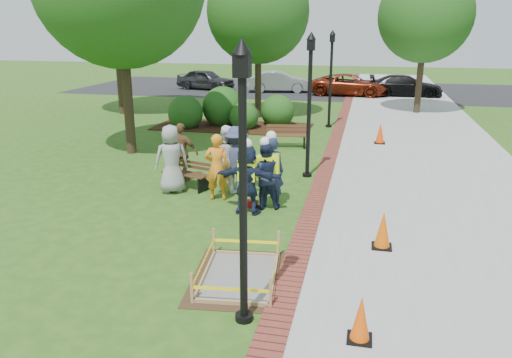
% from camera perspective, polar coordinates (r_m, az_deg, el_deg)
% --- Properties ---
extents(ground, '(100.00, 100.00, 0.00)m').
position_cam_1_polar(ground, '(10.96, -3.95, -6.64)').
color(ground, '#285116').
rests_on(ground, ground).
extents(sidewalk, '(6.00, 60.00, 0.02)m').
position_cam_1_polar(sidewalk, '(20.20, 18.26, 3.65)').
color(sidewalk, '#9E9E99').
rests_on(sidewalk, ground).
extents(brick_edging, '(0.50, 60.00, 0.03)m').
position_cam_1_polar(brick_edging, '(20.13, 9.01, 4.27)').
color(brick_edging, maroon).
rests_on(brick_edging, ground).
extents(mulch_bed, '(7.00, 3.00, 0.05)m').
position_cam_1_polar(mulch_bed, '(22.83, -2.66, 5.99)').
color(mulch_bed, '#381E0F').
rests_on(mulch_bed, ground).
extents(parking_lot, '(36.00, 12.00, 0.01)m').
position_cam_1_polar(parking_lot, '(36.99, 8.14, 10.08)').
color(parking_lot, black).
rests_on(parking_lot, ground).
extents(wet_concrete_pad, '(1.94, 2.47, 0.55)m').
position_cam_1_polar(wet_concrete_pad, '(9.18, -1.94, -9.93)').
color(wet_concrete_pad, '#47331E').
rests_on(wet_concrete_pad, ground).
extents(bench_near, '(1.48, 0.85, 0.76)m').
position_cam_1_polar(bench_near, '(14.23, -8.03, -0.09)').
color(bench_near, '#4C331A').
rests_on(bench_near, ground).
extents(bench_far, '(1.60, 0.75, 0.83)m').
position_cam_1_polar(bench_far, '(18.92, 3.50, 4.42)').
color(bench_far, brown).
rests_on(bench_far, ground).
extents(cone_front, '(0.37, 0.37, 0.72)m').
position_cam_1_polar(cone_front, '(7.62, 11.88, -15.48)').
color(cone_front, black).
rests_on(cone_front, ground).
extents(cone_back, '(0.41, 0.41, 0.81)m').
position_cam_1_polar(cone_back, '(10.59, 14.30, -5.74)').
color(cone_back, black).
rests_on(cone_back, ground).
extents(cone_far, '(0.41, 0.41, 0.82)m').
position_cam_1_polar(cone_far, '(20.04, 14.00, 5.03)').
color(cone_far, black).
rests_on(cone_far, ground).
extents(toolbox, '(0.37, 0.23, 0.18)m').
position_cam_1_polar(toolbox, '(12.66, -0.72, -2.85)').
color(toolbox, '#98110B').
rests_on(toolbox, ground).
extents(lamp_near, '(0.28, 0.28, 4.26)m').
position_cam_1_polar(lamp_near, '(7.08, -1.51, 1.32)').
color(lamp_near, black).
rests_on(lamp_near, ground).
extents(lamp_mid, '(0.28, 0.28, 4.26)m').
position_cam_1_polar(lamp_mid, '(14.83, 6.14, 9.53)').
color(lamp_mid, black).
rests_on(lamp_mid, ground).
extents(lamp_far, '(0.28, 0.28, 4.26)m').
position_cam_1_polar(lamp_far, '(22.75, 8.56, 12.05)').
color(lamp_far, black).
rests_on(lamp_far, ground).
extents(tree_back, '(4.90, 4.90, 7.51)m').
position_cam_1_polar(tree_back, '(25.03, 0.25, 18.56)').
color(tree_back, '#3D2D1E').
rests_on(tree_back, ground).
extents(tree_right, '(4.71, 4.71, 7.28)m').
position_cam_1_polar(tree_right, '(27.69, 18.81, 17.27)').
color(tree_right, '#3D2D1E').
rests_on(tree_right, ground).
extents(shrub_a, '(1.58, 1.58, 1.58)m').
position_cam_1_polar(shrub_a, '(22.90, -8.01, 5.83)').
color(shrub_a, '#1F4814').
rests_on(shrub_a, ground).
extents(shrub_b, '(1.92, 1.92, 1.92)m').
position_cam_1_polar(shrub_b, '(23.45, -3.75, 6.22)').
color(shrub_b, '#1F4814').
rests_on(shrub_b, ground).
extents(shrub_c, '(1.30, 1.30, 1.30)m').
position_cam_1_polar(shrub_c, '(22.42, -1.38, 5.75)').
color(shrub_c, '#1F4814').
rests_on(shrub_c, ground).
extents(shrub_d, '(1.54, 1.54, 1.54)m').
position_cam_1_polar(shrub_d, '(23.24, 2.46, 6.14)').
color(shrub_d, '#1F4814').
rests_on(shrub_d, ground).
extents(shrub_e, '(1.05, 1.05, 1.05)m').
position_cam_1_polar(shrub_e, '(23.83, -2.41, 6.42)').
color(shrub_e, '#1F4814').
rests_on(shrub_e, ground).
extents(casual_person_a, '(0.71, 0.63, 1.88)m').
position_cam_1_polar(casual_person_a, '(13.76, -9.64, 2.25)').
color(casual_person_a, gray).
rests_on(casual_person_a, ground).
extents(casual_person_b, '(0.63, 0.47, 1.77)m').
position_cam_1_polar(casual_person_b, '(13.01, -4.48, 1.34)').
color(casual_person_b, orange).
rests_on(casual_person_b, ground).
extents(casual_person_c, '(0.70, 0.59, 1.85)m').
position_cam_1_polar(casual_person_c, '(13.71, -3.30, 2.36)').
color(casual_person_c, white).
rests_on(casual_person_c, ground).
extents(casual_person_d, '(0.57, 0.38, 1.73)m').
position_cam_1_polar(casual_person_d, '(14.73, -8.49, 3.00)').
color(casual_person_d, brown).
rests_on(casual_person_d, ground).
extents(casual_person_e, '(0.65, 0.48, 1.85)m').
position_cam_1_polar(casual_person_e, '(13.52, -2.24, 2.16)').
color(casual_person_e, '#373D61').
rests_on(casual_person_e, ground).
extents(hivis_worker_a, '(0.56, 0.37, 1.87)m').
position_cam_1_polar(hivis_worker_a, '(11.99, -1.01, 0.24)').
color(hivis_worker_a, '#1B2948').
rests_on(hivis_worker_a, ground).
extents(hivis_worker_b, '(0.65, 0.50, 1.96)m').
position_cam_1_polar(hivis_worker_b, '(12.46, 1.72, 1.06)').
color(hivis_worker_b, '#1B2B47').
rests_on(hivis_worker_b, ground).
extents(hivis_worker_c, '(0.59, 0.44, 1.82)m').
position_cam_1_polar(hivis_worker_c, '(12.38, 0.99, 0.68)').
color(hivis_worker_c, '#17183C').
rests_on(hivis_worker_c, ground).
extents(parked_car_a, '(3.02, 5.13, 1.57)m').
position_cam_1_polar(parked_car_a, '(36.93, -5.74, 10.15)').
color(parked_car_a, '#29292C').
rests_on(parked_car_a, ground).
extents(parked_car_b, '(2.94, 5.07, 1.55)m').
position_cam_1_polar(parked_car_b, '(35.30, 2.62, 9.89)').
color(parked_car_b, '#96969A').
rests_on(parked_car_b, ground).
extents(parked_car_c, '(2.30, 4.79, 1.53)m').
position_cam_1_polar(parked_car_c, '(34.10, 10.58, 9.37)').
color(parked_car_c, maroon).
rests_on(parked_car_c, ground).
extents(parked_car_d, '(2.07, 4.56, 1.47)m').
position_cam_1_polar(parked_car_d, '(34.61, 16.61, 9.07)').
color(parked_car_d, black).
rests_on(parked_car_d, ground).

